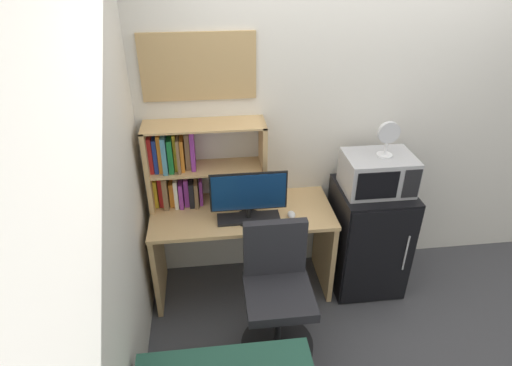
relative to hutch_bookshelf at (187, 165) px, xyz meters
name	(u,v)px	position (x,y,z in m)	size (l,w,h in m)	color
wall_back	(405,116)	(1.66, 0.14, 0.25)	(6.40, 0.04, 2.60)	silver
wall_left	(80,292)	(-0.36, -1.48, 0.25)	(0.04, 4.40, 2.60)	silver
desk	(243,235)	(0.38, -0.17, -0.53)	(1.33, 0.57, 0.74)	tan
hutch_bookshelf	(187,165)	(0.00, 0.00, 0.00)	(0.85, 0.26, 0.64)	tan
monitor	(249,195)	(0.42, -0.27, -0.12)	(0.54, 0.21, 0.37)	black
keyboard	(249,218)	(0.42, -0.28, -0.31)	(0.45, 0.14, 0.02)	black
computer_mouse	(291,215)	(0.73, -0.28, -0.30)	(0.06, 0.08, 0.04)	silver
mini_fridge	(367,237)	(1.36, -0.20, -0.62)	(0.53, 0.55, 0.88)	black
microwave	(378,173)	(1.36, -0.20, -0.04)	(0.49, 0.36, 0.27)	#ADADB2
desk_fan	(388,137)	(1.39, -0.20, 0.24)	(0.15, 0.11, 0.26)	silver
desk_chair	(277,297)	(0.56, -0.73, -0.64)	(0.50, 0.50, 0.93)	black
wall_corkboard	(198,67)	(0.13, 0.10, 0.68)	(0.77, 0.02, 0.45)	tan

